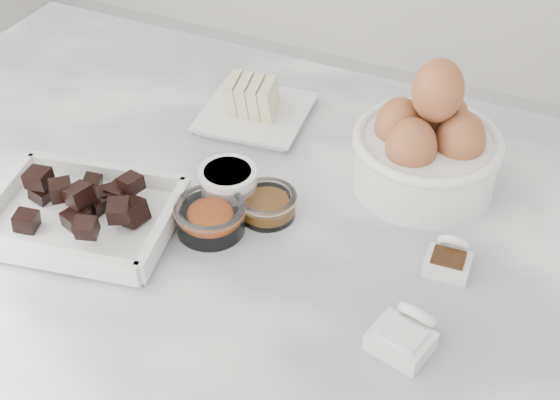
{
  "coord_description": "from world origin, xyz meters",
  "views": [
    {
      "loc": [
        0.31,
        -0.59,
        1.56
      ],
      "look_at": [
        0.02,
        0.03,
        0.98
      ],
      "focal_mm": 50.0,
      "sensor_mm": 36.0,
      "label": 1
    }
  ],
  "objects_px": {
    "butter_plate": "(254,106)",
    "zest_bowl": "(210,216)",
    "chocolate_dish": "(81,211)",
    "egg_bowl": "(427,147)",
    "honey_bowl": "(267,204)",
    "sugar_ramekin": "(228,183)",
    "salt_spoon": "(405,334)",
    "vanilla_spoon": "(449,258)"
  },
  "relations": [
    {
      "from": "vanilla_spoon",
      "to": "salt_spoon",
      "type": "xyz_separation_m",
      "value": [
        -0.01,
        -0.13,
        0.0
      ]
    },
    {
      "from": "egg_bowl",
      "to": "honey_bowl",
      "type": "xyz_separation_m",
      "value": [
        -0.15,
        -0.14,
        -0.04
      ]
    },
    {
      "from": "chocolate_dish",
      "to": "vanilla_spoon",
      "type": "height_order",
      "value": "chocolate_dish"
    },
    {
      "from": "chocolate_dish",
      "to": "zest_bowl",
      "type": "xyz_separation_m",
      "value": [
        0.14,
        0.06,
        -0.0
      ]
    },
    {
      "from": "chocolate_dish",
      "to": "butter_plate",
      "type": "bearing_deg",
      "value": 74.12
    },
    {
      "from": "chocolate_dish",
      "to": "egg_bowl",
      "type": "bearing_deg",
      "value": 35.97
    },
    {
      "from": "butter_plate",
      "to": "egg_bowl",
      "type": "xyz_separation_m",
      "value": [
        0.26,
        -0.04,
        0.04
      ]
    },
    {
      "from": "butter_plate",
      "to": "egg_bowl",
      "type": "distance_m",
      "value": 0.26
    },
    {
      "from": "vanilla_spoon",
      "to": "chocolate_dish",
      "type": "bearing_deg",
      "value": -164.24
    },
    {
      "from": "chocolate_dish",
      "to": "salt_spoon",
      "type": "bearing_deg",
      "value": -1.54
    },
    {
      "from": "vanilla_spoon",
      "to": "salt_spoon",
      "type": "bearing_deg",
      "value": -94.75
    },
    {
      "from": "honey_bowl",
      "to": "chocolate_dish",
      "type": "bearing_deg",
      "value": -149.39
    },
    {
      "from": "salt_spoon",
      "to": "vanilla_spoon",
      "type": "bearing_deg",
      "value": 85.25
    },
    {
      "from": "sugar_ramekin",
      "to": "honey_bowl",
      "type": "distance_m",
      "value": 0.06
    },
    {
      "from": "egg_bowl",
      "to": "salt_spoon",
      "type": "bearing_deg",
      "value": -77.05
    },
    {
      "from": "sugar_ramekin",
      "to": "honey_bowl",
      "type": "bearing_deg",
      "value": -7.47
    },
    {
      "from": "egg_bowl",
      "to": "vanilla_spoon",
      "type": "distance_m",
      "value": 0.16
    },
    {
      "from": "honey_bowl",
      "to": "salt_spoon",
      "type": "height_order",
      "value": "salt_spoon"
    },
    {
      "from": "egg_bowl",
      "to": "honey_bowl",
      "type": "bearing_deg",
      "value": -138.26
    },
    {
      "from": "butter_plate",
      "to": "sugar_ramekin",
      "type": "bearing_deg",
      "value": -73.79
    },
    {
      "from": "zest_bowl",
      "to": "salt_spoon",
      "type": "height_order",
      "value": "salt_spoon"
    },
    {
      "from": "chocolate_dish",
      "to": "honey_bowl",
      "type": "height_order",
      "value": "chocolate_dish"
    },
    {
      "from": "butter_plate",
      "to": "vanilla_spoon",
      "type": "bearing_deg",
      "value": -27.91
    },
    {
      "from": "chocolate_dish",
      "to": "zest_bowl",
      "type": "distance_m",
      "value": 0.15
    },
    {
      "from": "butter_plate",
      "to": "honey_bowl",
      "type": "relative_size",
      "value": 2.18
    },
    {
      "from": "butter_plate",
      "to": "sugar_ramekin",
      "type": "height_order",
      "value": "butter_plate"
    },
    {
      "from": "vanilla_spoon",
      "to": "salt_spoon",
      "type": "relative_size",
      "value": 0.77
    },
    {
      "from": "butter_plate",
      "to": "vanilla_spoon",
      "type": "relative_size",
      "value": 2.51
    },
    {
      "from": "chocolate_dish",
      "to": "honey_bowl",
      "type": "bearing_deg",
      "value": 30.61
    },
    {
      "from": "chocolate_dish",
      "to": "egg_bowl",
      "type": "distance_m",
      "value": 0.42
    },
    {
      "from": "egg_bowl",
      "to": "zest_bowl",
      "type": "distance_m",
      "value": 0.28
    },
    {
      "from": "salt_spoon",
      "to": "honey_bowl",
      "type": "bearing_deg",
      "value": 149.96
    },
    {
      "from": "sugar_ramekin",
      "to": "salt_spoon",
      "type": "xyz_separation_m",
      "value": [
        0.27,
        -0.13,
        -0.01
      ]
    },
    {
      "from": "chocolate_dish",
      "to": "honey_bowl",
      "type": "distance_m",
      "value": 0.22
    },
    {
      "from": "sugar_ramekin",
      "to": "salt_spoon",
      "type": "bearing_deg",
      "value": -25.83
    },
    {
      "from": "zest_bowl",
      "to": "salt_spoon",
      "type": "relative_size",
      "value": 1.05
    },
    {
      "from": "zest_bowl",
      "to": "honey_bowl",
      "type": "bearing_deg",
      "value": 46.74
    },
    {
      "from": "egg_bowl",
      "to": "salt_spoon",
      "type": "xyz_separation_m",
      "value": [
        0.06,
        -0.26,
        -0.04
      ]
    },
    {
      "from": "sugar_ramekin",
      "to": "zest_bowl",
      "type": "relative_size",
      "value": 0.84
    },
    {
      "from": "egg_bowl",
      "to": "vanilla_spoon",
      "type": "relative_size",
      "value": 2.95
    },
    {
      "from": "butter_plate",
      "to": "zest_bowl",
      "type": "bearing_deg",
      "value": -76.0
    },
    {
      "from": "egg_bowl",
      "to": "honey_bowl",
      "type": "relative_size",
      "value": 2.55
    }
  ]
}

